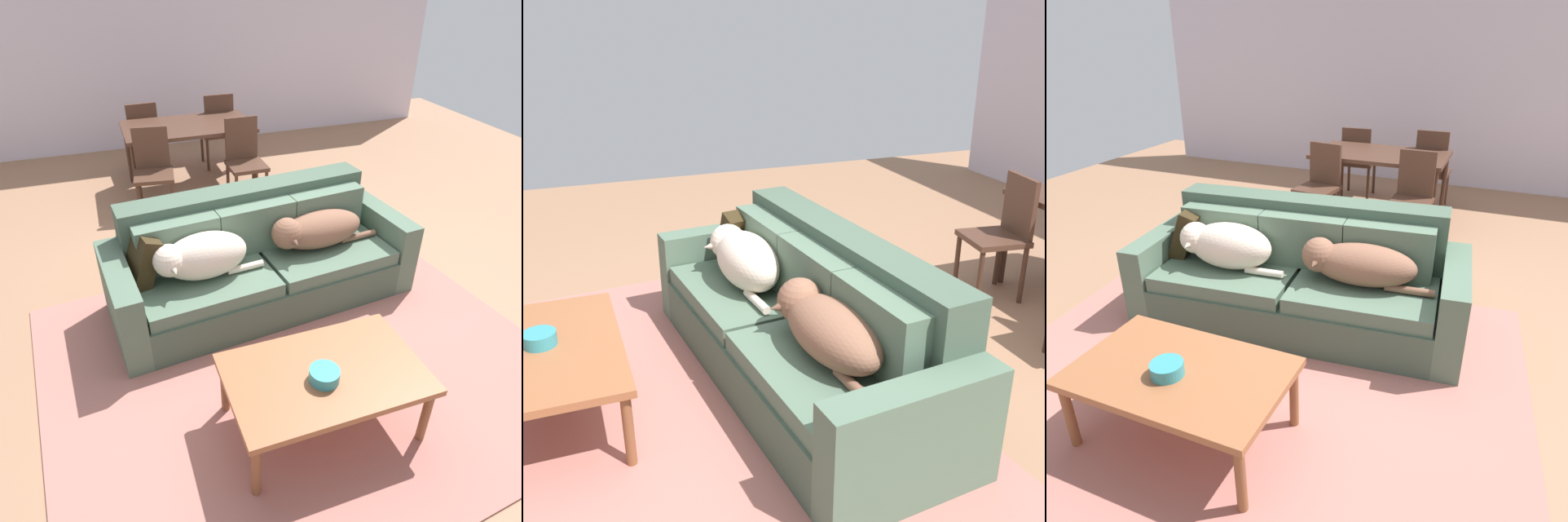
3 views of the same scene
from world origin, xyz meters
The scene contains 14 objects.
ground_plane centered at (0.00, 0.00, 0.00)m, with size 10.00×10.00×0.00m, color #996E51.
back_partition centered at (0.00, 4.00, 1.35)m, with size 8.00×0.12×2.70m, color silver.
area_rug centered at (-0.12, -0.85, 0.01)m, with size 3.31×2.69×0.01m, color #B06B61.
couch centered at (-0.13, -0.03, 0.33)m, with size 2.40×1.09×0.86m.
dog_on_left_cushion centered at (-0.63, -0.23, 0.59)m, with size 0.79×0.40×0.33m.
dog_on_right_cushion centered at (0.30, -0.10, 0.56)m, with size 0.91×0.43×0.30m.
throw_pillow_by_left_arm centered at (-1.02, -0.08, 0.58)m, with size 0.13×0.37×0.37m, color #2F2311.
coffee_table centered at (-0.21, -1.36, 0.39)m, with size 1.09×0.67×0.43m.
bowl_on_coffee_table centered at (-0.24, -1.42, 0.47)m, with size 0.17×0.17×0.07m, color teal.
dining_table centered at (-0.17, 2.30, 0.68)m, with size 1.44×0.84×0.75m.
dining_chair_near_left centered at (-0.67, 1.74, 0.51)m, with size 0.45×0.45×0.90m.
dining_chair_near_right centered at (0.32, 1.73, 0.50)m, with size 0.40×0.40×0.91m.
dining_chair_far_left centered at (-0.62, 2.91, 0.50)m, with size 0.42×0.42×0.90m.
dining_chair_far_right centered at (0.31, 2.82, 0.51)m, with size 0.40×0.40×0.95m.
Camera 3 is at (1.13, -2.93, 1.98)m, focal length 33.50 mm.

